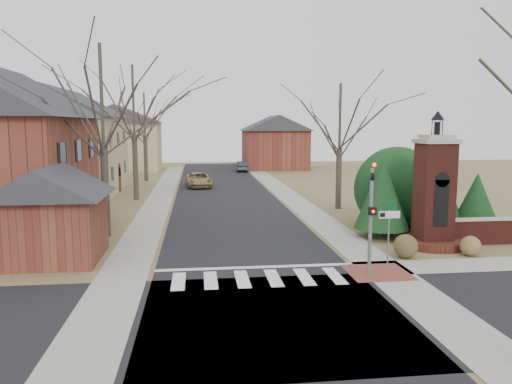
{
  "coord_description": "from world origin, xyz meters",
  "views": [
    {
      "loc": [
        -2.24,
        -17.43,
        5.84
      ],
      "look_at": [
        0.54,
        6.0,
        2.63
      ],
      "focal_mm": 35.0,
      "sensor_mm": 36.0,
      "label": 1
    }
  ],
  "objects": [
    {
      "name": "brick_gate_monument",
      "position": [
        9.0,
        4.99,
        2.17
      ],
      "size": [
        3.2,
        3.2,
        6.47
      ],
      "color": "#562119",
      "rests_on": "ground"
    },
    {
      "name": "bare_tree_2",
      "position": [
        -7.5,
        35.0,
        7.03
      ],
      "size": [
        7.35,
        7.35,
        10.19
      ],
      "color": "#473D33",
      "rests_on": "ground"
    },
    {
      "name": "bare_tree_3",
      "position": [
        7.5,
        16.0,
        6.69
      ],
      "size": [
        7.0,
        7.0,
        9.7
      ],
      "color": "#473D33",
      "rests_on": "ground"
    },
    {
      "name": "evergreen_near",
      "position": [
        7.2,
        7.0,
        2.3
      ],
      "size": [
        2.8,
        2.8,
        4.1
      ],
      "color": "#473D33",
      "rests_on": "ground"
    },
    {
      "name": "traffic_signal_pole",
      "position": [
        4.3,
        0.57,
        2.59
      ],
      "size": [
        0.28,
        0.41,
        4.5
      ],
      "color": "slate",
      "rests_on": "ground"
    },
    {
      "name": "evergreen_mid",
      "position": [
        10.5,
        8.2,
        2.6
      ],
      "size": [
        3.4,
        3.4,
        4.7
      ],
      "color": "#473D33",
      "rests_on": "ground"
    },
    {
      "name": "stop_bar",
      "position": [
        0.0,
        2.3,
        0.01
      ],
      "size": [
        8.0,
        0.35,
        0.02
      ],
      "primitive_type": "cube",
      "color": "silver",
      "rests_on": "ground"
    },
    {
      "name": "sign_post",
      "position": [
        5.59,
        1.99,
        1.95
      ],
      "size": [
        0.9,
        0.07,
        2.75
      ],
      "color": "slate",
      "rests_on": "ground"
    },
    {
      "name": "ground",
      "position": [
        0.0,
        0.0,
        0.0
      ],
      "size": [
        120.0,
        120.0,
        0.0
      ],
      "primitive_type": "plane",
      "color": "brown",
      "rests_on": "ground"
    },
    {
      "name": "dry_shrub_left",
      "position": [
        6.8,
        3.0,
        0.53
      ],
      "size": [
        1.06,
        1.06,
        1.06
      ],
      "primitive_type": "sphere",
      "color": "brown",
      "rests_on": "ground"
    },
    {
      "name": "main_street",
      "position": [
        0.0,
        22.0,
        0.01
      ],
      "size": [
        8.0,
        70.0,
        0.01
      ],
      "primitive_type": "cube",
      "color": "black",
      "rests_on": "ground"
    },
    {
      "name": "cross_street",
      "position": [
        0.0,
        -3.0,
        0.01
      ],
      "size": [
        120.0,
        8.0,
        0.01
      ],
      "primitive_type": "cube",
      "color": "black",
      "rests_on": "ground"
    },
    {
      "name": "sidewalk_left",
      "position": [
        -5.2,
        22.0,
        0.01
      ],
      "size": [
        2.0,
        60.0,
        0.02
      ],
      "primitive_type": "cube",
      "color": "gray",
      "rests_on": "ground"
    },
    {
      "name": "house_stucco_left",
      "position": [
        -13.5,
        27.0,
        4.59
      ],
      "size": [
        9.8,
        12.8,
        9.28
      ],
      "color": "tan",
      "rests_on": "ground"
    },
    {
      "name": "evergreen_mass",
      "position": [
        9.0,
        9.5,
        2.4
      ],
      "size": [
        4.8,
        4.8,
        4.8
      ],
      "primitive_type": "sphere",
      "color": "black",
      "rests_on": "ground"
    },
    {
      "name": "distant_car",
      "position": [
        3.4,
        44.31,
        0.65
      ],
      "size": [
        1.77,
        4.05,
        1.3
      ],
      "primitive_type": "imported",
      "rotation": [
        0.0,
        0.0,
        3.04
      ],
      "color": "#303438",
      "rests_on": "ground"
    },
    {
      "name": "dry_shrub_right",
      "position": [
        9.83,
        3.0,
        0.45
      ],
      "size": [
        0.91,
        0.91,
        0.91
      ],
      "primitive_type": "sphere",
      "color": "brown",
      "rests_on": "ground"
    },
    {
      "name": "house_distant_right",
      "position": [
        7.99,
        47.99,
        3.65
      ],
      "size": [
        8.8,
        8.8,
        7.3
      ],
      "color": "brown",
      "rests_on": "ground"
    },
    {
      "name": "evergreen_far",
      "position": [
        12.5,
        7.2,
        1.9
      ],
      "size": [
        2.4,
        2.4,
        3.3
      ],
      "color": "#473D33",
      "rests_on": "ground"
    },
    {
      "name": "garage_left",
      "position": [
        -8.52,
        4.49,
        2.24
      ],
      "size": [
        4.8,
        4.8,
        4.29
      ],
      "color": "brown",
      "rests_on": "ground"
    },
    {
      "name": "pickup_truck",
      "position": [
        -2.12,
        29.29,
        0.67
      ],
      "size": [
        2.58,
        4.99,
        1.34
      ],
      "primitive_type": "imported",
      "rotation": [
        0.0,
        0.0,
        0.07
      ],
      "color": "#967D52",
      "rests_on": "ground"
    },
    {
      "name": "bare_tree_1",
      "position": [
        -7.0,
        22.0,
        8.03
      ],
      "size": [
        8.4,
        8.4,
        11.64
      ],
      "color": "#473D33",
      "rests_on": "ground"
    },
    {
      "name": "curb_apron",
      "position": [
        4.8,
        1.0,
        0.01
      ],
      "size": [
        2.4,
        2.4,
        0.02
      ],
      "primitive_type": "cube",
      "color": "brown",
      "rests_on": "ground"
    },
    {
      "name": "bare_tree_0",
      "position": [
        -7.0,
        9.0,
        7.7
      ],
      "size": [
        8.05,
        8.05,
        11.15
      ],
      "color": "#473D33",
      "rests_on": "ground"
    },
    {
      "name": "crosswalk_zone",
      "position": [
        0.0,
        0.8,
        0.01
      ],
      "size": [
        8.0,
        2.2,
        0.02
      ],
      "primitive_type": "cube",
      "color": "silver",
      "rests_on": "ground"
    },
    {
      "name": "house_distant_left",
      "position": [
        -12.01,
        48.0,
        4.25
      ],
      "size": [
        10.8,
        8.8,
        8.53
      ],
      "color": "tan",
      "rests_on": "ground"
    },
    {
      "name": "sidewalk_right_main",
      "position": [
        5.2,
        22.0,
        0.01
      ],
      "size": [
        2.0,
        60.0,
        0.02
      ],
      "primitive_type": "cube",
      "color": "gray",
      "rests_on": "ground"
    }
  ]
}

